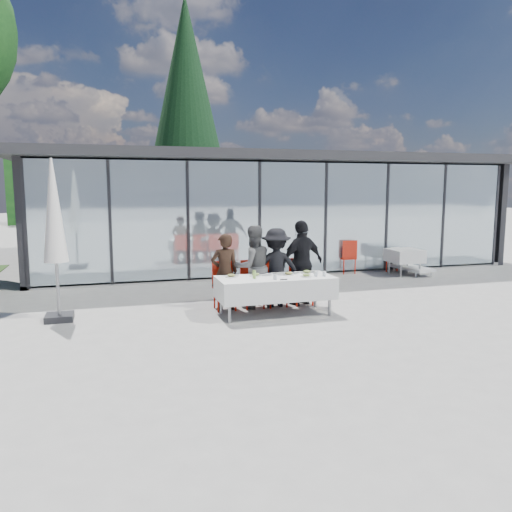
% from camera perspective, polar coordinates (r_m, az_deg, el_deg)
% --- Properties ---
extents(ground, '(90.00, 90.00, 0.00)m').
position_cam_1_polar(ground, '(9.67, 1.48, -6.97)').
color(ground, gray).
rests_on(ground, ground).
extents(pavilion, '(14.80, 8.80, 3.44)m').
position_cam_1_polar(pavilion, '(17.75, -0.48, 6.77)').
color(pavilion, gray).
rests_on(pavilion, ground).
extents(treeline, '(62.50, 2.00, 4.40)m').
position_cam_1_polar(treeline, '(36.91, -15.24, 7.12)').
color(treeline, '#123A14').
rests_on(treeline, ground).
extents(dining_table, '(2.26, 0.96, 0.75)m').
position_cam_1_polar(dining_table, '(9.74, 2.22, -3.62)').
color(dining_table, silver).
rests_on(dining_table, ground).
extents(diner_a, '(0.58, 0.58, 1.56)m').
position_cam_1_polar(diner_a, '(10.09, -3.61, -1.83)').
color(diner_a, black).
rests_on(diner_a, ground).
extents(diner_chair_a, '(0.44, 0.44, 0.97)m').
position_cam_1_polar(diner_chair_a, '(10.22, -3.70, -3.09)').
color(diner_chair_a, red).
rests_on(diner_chair_a, ground).
extents(diner_b, '(0.92, 0.92, 1.71)m').
position_cam_1_polar(diner_b, '(10.23, -0.35, -1.26)').
color(diner_b, '#535353').
rests_on(diner_b, ground).
extents(diner_chair_b, '(0.44, 0.44, 0.97)m').
position_cam_1_polar(diner_chair_b, '(10.36, -0.48, -2.92)').
color(diner_chair_b, red).
rests_on(diner_chair_b, ground).
extents(diner_c, '(1.25, 1.25, 1.64)m').
position_cam_1_polar(diner_c, '(10.38, 2.30, -1.33)').
color(diner_c, black).
rests_on(diner_c, ground).
extents(diner_chair_c, '(0.44, 0.44, 0.97)m').
position_cam_1_polar(diner_chair_c, '(10.51, 2.15, -2.77)').
color(diner_chair_c, red).
rests_on(diner_chair_c, ground).
extents(diner_d, '(1.31, 1.31, 1.79)m').
position_cam_1_polar(diner_d, '(10.57, 5.28, -0.77)').
color(diner_d, black).
rests_on(diner_d, ground).
extents(diner_chair_d, '(0.44, 0.44, 0.97)m').
position_cam_1_polar(diner_chair_d, '(10.71, 5.09, -2.60)').
color(diner_chair_d, red).
rests_on(diner_chair_d, ground).
extents(plate_a, '(0.24, 0.24, 0.07)m').
position_cam_1_polar(plate_a, '(9.65, -2.85, -2.29)').
color(plate_a, white).
rests_on(plate_a, dining_table).
extents(plate_b, '(0.24, 0.24, 0.07)m').
position_cam_1_polar(plate_b, '(9.74, -0.06, -2.18)').
color(plate_b, white).
rests_on(plate_b, dining_table).
extents(plate_c, '(0.24, 0.24, 0.07)m').
position_cam_1_polar(plate_c, '(9.90, 3.74, -2.04)').
color(plate_c, white).
rests_on(plate_c, dining_table).
extents(plate_d, '(0.24, 0.24, 0.07)m').
position_cam_1_polar(plate_d, '(10.13, 5.83, -1.84)').
color(plate_d, white).
rests_on(plate_d, dining_table).
extents(plate_extra, '(0.24, 0.24, 0.07)m').
position_cam_1_polar(plate_extra, '(9.72, 5.78, -2.24)').
color(plate_extra, white).
rests_on(plate_extra, dining_table).
extents(juice_bottle, '(0.06, 0.06, 0.16)m').
position_cam_1_polar(juice_bottle, '(9.49, -0.19, -2.13)').
color(juice_bottle, '#8FBE4F').
rests_on(juice_bottle, dining_table).
extents(drinking_glasses, '(1.10, 0.18, 0.10)m').
position_cam_1_polar(drinking_glasses, '(9.67, 5.67, -2.15)').
color(drinking_glasses, silver).
rests_on(drinking_glasses, dining_table).
extents(folded_eyeglasses, '(0.14, 0.03, 0.01)m').
position_cam_1_polar(folded_eyeglasses, '(9.39, 3.18, -2.69)').
color(folded_eyeglasses, black).
rests_on(folded_eyeglasses, dining_table).
extents(spare_table_right, '(0.86, 0.86, 0.74)m').
position_cam_1_polar(spare_table_right, '(14.73, 16.62, 0.02)').
color(spare_table_right, silver).
rests_on(spare_table_right, ground).
extents(spare_chair_a, '(0.61, 0.61, 0.97)m').
position_cam_1_polar(spare_chair_a, '(15.40, 14.63, 0.36)').
color(spare_chair_a, red).
rests_on(spare_chair_a, ground).
extents(spare_chair_b, '(0.47, 0.47, 0.97)m').
position_cam_1_polar(spare_chair_b, '(14.59, 10.48, 0.08)').
color(spare_chair_b, red).
rests_on(spare_chair_b, ground).
extents(market_umbrella, '(0.50, 0.50, 3.00)m').
position_cam_1_polar(market_umbrella, '(9.83, -22.08, 3.88)').
color(market_umbrella, black).
rests_on(market_umbrella, ground).
extents(lounger, '(0.75, 1.39, 0.72)m').
position_cam_1_polar(lounger, '(15.14, 17.04, -0.92)').
color(lounger, silver).
rests_on(lounger, ground).
extents(conifer_tree, '(4.00, 4.00, 10.50)m').
position_cam_1_polar(conifer_tree, '(22.43, -7.93, 16.76)').
color(conifer_tree, '#382316').
rests_on(conifer_tree, ground).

